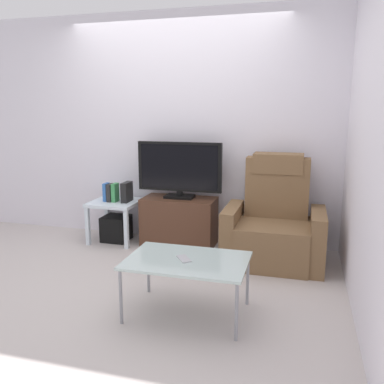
# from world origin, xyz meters

# --- Properties ---
(ground_plane) EXTENTS (6.40, 6.40, 0.00)m
(ground_plane) POSITION_xyz_m (0.00, 0.00, 0.00)
(ground_plane) COLOR #BCB2AD
(wall_back) EXTENTS (6.40, 0.06, 2.60)m
(wall_back) POSITION_xyz_m (0.00, 1.13, 1.30)
(wall_back) COLOR silver
(wall_back) RESTS_ON ground
(wall_side) EXTENTS (0.06, 4.48, 2.60)m
(wall_side) POSITION_xyz_m (1.88, 0.00, 1.30)
(wall_side) COLOR silver
(wall_side) RESTS_ON ground
(tv_stand) EXTENTS (0.82, 0.42, 0.54)m
(tv_stand) POSITION_xyz_m (0.10, 0.86, 0.27)
(tv_stand) COLOR #4C2D1E
(tv_stand) RESTS_ON ground
(television) EXTENTS (0.96, 0.20, 0.63)m
(television) POSITION_xyz_m (0.10, 0.88, 0.88)
(television) COLOR black
(television) RESTS_ON tv_stand
(recliner_armchair) EXTENTS (0.98, 0.78, 1.08)m
(recliner_armchair) POSITION_xyz_m (1.18, 0.63, 0.37)
(recliner_armchair) COLOR brown
(recliner_armchair) RESTS_ON ground
(side_table) EXTENTS (0.54, 0.54, 0.48)m
(side_table) POSITION_xyz_m (-0.66, 0.80, 0.40)
(side_table) COLOR silver
(side_table) RESTS_ON ground
(subwoofer_box) EXTENTS (0.29, 0.29, 0.29)m
(subwoofer_box) POSITION_xyz_m (-0.66, 0.80, 0.15)
(subwoofer_box) COLOR black
(subwoofer_box) RESTS_ON ground
(book_leftmost) EXTENTS (0.04, 0.11, 0.21)m
(book_leftmost) POSITION_xyz_m (-0.76, 0.78, 0.58)
(book_leftmost) COLOR #3366B2
(book_leftmost) RESTS_ON side_table
(book_middle) EXTENTS (0.05, 0.14, 0.20)m
(book_middle) POSITION_xyz_m (-0.70, 0.78, 0.58)
(book_middle) COLOR #262626
(book_middle) RESTS_ON side_table
(book_rightmost) EXTENTS (0.05, 0.12, 0.21)m
(book_rightmost) POSITION_xyz_m (-0.65, 0.78, 0.58)
(book_rightmost) COLOR #388C4C
(book_rightmost) RESTS_ON side_table
(game_console) EXTENTS (0.07, 0.20, 0.23)m
(game_console) POSITION_xyz_m (-0.51, 0.81, 0.59)
(game_console) COLOR black
(game_console) RESTS_ON side_table
(coffee_table) EXTENTS (0.90, 0.60, 0.44)m
(coffee_table) POSITION_xyz_m (0.63, -0.66, 0.41)
(coffee_table) COLOR #B2C6C1
(coffee_table) RESTS_ON ground
(cell_phone) EXTENTS (0.15, 0.16, 0.01)m
(cell_phone) POSITION_xyz_m (0.61, -0.67, 0.44)
(cell_phone) COLOR #B7B7BC
(cell_phone) RESTS_ON coffee_table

